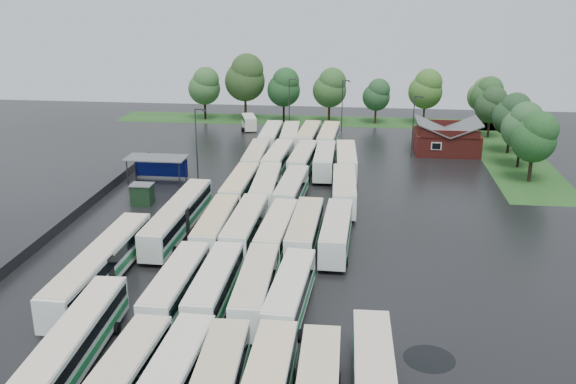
# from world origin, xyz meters

# --- Properties ---
(ground) EXTENTS (160.00, 160.00, 0.00)m
(ground) POSITION_xyz_m (0.00, 0.00, 0.00)
(ground) COLOR black
(ground) RESTS_ON ground
(brick_building) EXTENTS (10.07, 8.60, 5.39)m
(brick_building) POSITION_xyz_m (24.00, 42.77, 1.87)
(brick_building) COLOR maroon
(brick_building) RESTS_ON ground
(wash_shed) EXTENTS (8.20, 4.20, 3.58)m
(wash_shed) POSITION_xyz_m (-17.20, 22.02, 2.99)
(wash_shed) COLOR #2D2D30
(wash_shed) RESTS_ON ground
(utility_hut) EXTENTS (2.70, 2.20, 2.62)m
(utility_hut) POSITION_xyz_m (-16.20, 12.60, 1.32)
(utility_hut) COLOR black
(utility_hut) RESTS_ON ground
(grass_strip_north) EXTENTS (80.00, 10.00, 0.01)m
(grass_strip_north) POSITION_xyz_m (2.00, 64.80, 0.01)
(grass_strip_north) COLOR #1F4B18
(grass_strip_north) RESTS_ON ground
(grass_strip_east) EXTENTS (10.00, 50.00, 0.01)m
(grass_strip_east) POSITION_xyz_m (34.00, 42.80, 0.01)
(grass_strip_east) COLOR #1F4B18
(grass_strip_east) RESTS_ON ground
(west_fence) EXTENTS (0.10, 50.00, 1.20)m
(west_fence) POSITION_xyz_m (-22.20, 8.00, 0.60)
(west_fence) COLOR #2D2D30
(west_fence) RESTS_ON ground
(bus_r0c0) EXTENTS (3.15, 12.77, 3.53)m
(bus_r0c0) POSITION_xyz_m (-4.24, -26.31, 1.94)
(bus_r0c0) COLOR white
(bus_r0c0) RESTS_ON ground
(bus_r0c1) EXTENTS (3.00, 12.68, 3.51)m
(bus_r0c1) POSITION_xyz_m (-1.06, -25.75, 1.93)
(bus_r0c1) COLOR white
(bus_r0c1) RESTS_ON ground
(bus_r1c0) EXTENTS (2.85, 12.61, 3.50)m
(bus_r1c0) POSITION_xyz_m (-4.55, -12.53, 1.93)
(bus_r1c0) COLOR white
(bus_r1c0) RESTS_ON ground
(bus_r1c1) EXTENTS (2.66, 12.44, 3.46)m
(bus_r1c1) POSITION_xyz_m (-1.36, -12.09, 1.90)
(bus_r1c1) COLOR white
(bus_r1c1) RESTS_ON ground
(bus_r1c2) EXTENTS (3.02, 12.64, 3.50)m
(bus_r1c2) POSITION_xyz_m (2.13, -12.13, 1.92)
(bus_r1c2) COLOR white
(bus_r1c2) RESTS_ON ground
(bus_r1c3) EXTENTS (3.20, 12.43, 3.43)m
(bus_r1c3) POSITION_xyz_m (5.11, -12.69, 1.89)
(bus_r1c3) COLOR white
(bus_r1c3) RESTS_ON ground
(bus_r2c0) EXTENTS (2.86, 12.75, 3.54)m
(bus_r2c0) POSITION_xyz_m (-4.27, 1.19, 1.95)
(bus_r2c0) COLOR white
(bus_r2c0) RESTS_ON ground
(bus_r2c1) EXTENTS (2.94, 13.00, 3.61)m
(bus_r2c1) POSITION_xyz_m (-1.21, 1.38, 1.98)
(bus_r2c1) COLOR white
(bus_r2c1) RESTS_ON ground
(bus_r2c2) EXTENTS (3.08, 12.49, 3.45)m
(bus_r2c2) POSITION_xyz_m (2.18, 0.86, 1.90)
(bus_r2c2) COLOR white
(bus_r2c2) RESTS_ON ground
(bus_r2c3) EXTENTS (2.97, 12.89, 3.58)m
(bus_r2c3) POSITION_xyz_m (5.03, 1.15, 1.97)
(bus_r2c3) COLOR white
(bus_r2c3) RESTS_ON ground
(bus_r2c4) EXTENTS (2.98, 12.62, 3.50)m
(bus_r2c4) POSITION_xyz_m (8.25, 1.34, 1.92)
(bus_r2c4) COLOR white
(bus_r2c4) RESTS_ON ground
(bus_r3c0) EXTENTS (2.84, 12.77, 3.55)m
(bus_r3c0) POSITION_xyz_m (-4.32, 14.73, 1.95)
(bus_r3c0) COLOR white
(bus_r3c0) RESTS_ON ground
(bus_r3c1) EXTENTS (3.30, 13.12, 3.62)m
(bus_r3c1) POSITION_xyz_m (-1.04, 14.61, 1.99)
(bus_r3c1) COLOR white
(bus_r3c1) RESTS_ON ground
(bus_r3c2) EXTENTS (3.15, 12.53, 3.46)m
(bus_r3c2) POSITION_xyz_m (2.15, 14.56, 1.90)
(bus_r3c2) COLOR white
(bus_r3c2) RESTS_ON ground
(bus_r3c4) EXTENTS (3.29, 13.15, 3.63)m
(bus_r3c4) POSITION_xyz_m (8.56, 14.96, 2.00)
(bus_r3c4) COLOR white
(bus_r3c4) RESTS_ON ground
(bus_r4c0) EXTENTS (2.99, 12.54, 3.47)m
(bus_r4c0) POSITION_xyz_m (-4.59, 28.53, 1.91)
(bus_r4c0) COLOR white
(bus_r4c0) RESTS_ON ground
(bus_r4c1) EXTENTS (3.23, 12.69, 3.50)m
(bus_r4c1) POSITION_xyz_m (-1.38, 28.47, 1.93)
(bus_r4c1) COLOR white
(bus_r4c1) RESTS_ON ground
(bus_r4c2) EXTENTS (3.29, 12.75, 3.52)m
(bus_r4c2) POSITION_xyz_m (2.19, 28.31, 1.93)
(bus_r4c2) COLOR white
(bus_r4c2) RESTS_ON ground
(bus_r4c3) EXTENTS (2.80, 12.52, 3.48)m
(bus_r4c3) POSITION_xyz_m (5.31, 28.56, 1.91)
(bus_r4c3) COLOR white
(bus_r4c3) RESTS_ON ground
(bus_r4c4) EXTENTS (3.37, 13.00, 3.59)m
(bus_r4c4) POSITION_xyz_m (8.39, 28.62, 1.97)
(bus_r4c4) COLOR white
(bus_r4c4) RESTS_ON ground
(bus_r5c0) EXTENTS (3.01, 12.80, 3.55)m
(bus_r5c0) POSITION_xyz_m (-4.37, 41.68, 1.95)
(bus_r5c0) COLOR white
(bus_r5c0) RESTS_ON ground
(bus_r5c1) EXTENTS (3.23, 12.45, 3.43)m
(bus_r5c1) POSITION_xyz_m (-1.22, 42.20, 1.89)
(bus_r5c1) COLOR white
(bus_r5c1) RESTS_ON ground
(bus_r5c2) EXTENTS (3.28, 12.99, 3.59)m
(bus_r5c2) POSITION_xyz_m (1.83, 42.17, 1.97)
(bus_r5c2) COLOR white
(bus_r5c2) RESTS_ON ground
(bus_r5c3) EXTENTS (3.16, 12.84, 3.55)m
(bus_r5c3) POSITION_xyz_m (5.11, 42.22, 1.95)
(bus_r5c3) COLOR white
(bus_r5c3) RESTS_ON ground
(artic_bus_west_a) EXTENTS (3.32, 18.62, 3.44)m
(artic_bus_west_a) POSITION_xyz_m (-9.20, -23.34, 1.91)
(artic_bus_west_a) COLOR white
(artic_bus_west_a) RESTS_ON ground
(artic_bus_west_b) EXTENTS (3.05, 18.70, 3.46)m
(artic_bus_west_b) POSITION_xyz_m (-9.11, 3.87, 1.92)
(artic_bus_west_b) COLOR white
(artic_bus_west_b) RESTS_ON ground
(artic_bus_west_c) EXTENTS (2.96, 19.47, 3.61)m
(artic_bus_west_c) POSITION_xyz_m (-12.45, -9.41, 2.00)
(artic_bus_west_c) COLOR white
(artic_bus_west_c) RESTS_ON ground
(minibus) EXTENTS (3.74, 6.24, 2.56)m
(minibus) POSITION_xyz_m (-10.47, 55.82, 1.42)
(minibus) COLOR white
(minibus) RESTS_ON ground
(tree_north_0) EXTENTS (6.30, 6.30, 10.43)m
(tree_north_0) POSITION_xyz_m (-20.60, 63.71, 6.71)
(tree_north_0) COLOR black
(tree_north_0) RESTS_ON ground
(tree_north_1) EXTENTS (7.90, 7.90, 13.09)m
(tree_north_1) POSITION_xyz_m (-12.48, 64.18, 8.42)
(tree_north_1) COLOR #311F11
(tree_north_1) RESTS_ON ground
(tree_north_2) EXTENTS (6.41, 6.41, 10.62)m
(tree_north_2) POSITION_xyz_m (-4.74, 63.18, 6.83)
(tree_north_2) COLOR black
(tree_north_2) RESTS_ON ground
(tree_north_3) EXTENTS (6.48, 6.48, 10.74)m
(tree_north_3) POSITION_xyz_m (4.15, 63.19, 6.91)
(tree_north_3) COLOR black
(tree_north_3) RESTS_ON ground
(tree_north_4) EXTENTS (5.27, 5.27, 8.73)m
(tree_north_4) POSITION_xyz_m (13.09, 63.84, 5.61)
(tree_north_4) COLOR #3B2615
(tree_north_4) RESTS_ON ground
(tree_north_5) EXTENTS (6.46, 6.46, 10.70)m
(tree_north_5) POSITION_xyz_m (22.32, 64.06, 6.88)
(tree_north_5) COLOR #322215
(tree_north_5) RESTS_ON ground
(tree_north_6) EXTENTS (5.59, 5.59, 9.26)m
(tree_north_6) POSITION_xyz_m (33.02, 64.66, 5.95)
(tree_north_6) COLOR black
(tree_north_6) RESTS_ON ground
(tree_east_0) EXTENTS (5.98, 5.98, 9.90)m
(tree_east_0) POSITION_xyz_m (33.81, 27.93, 6.37)
(tree_east_0) COLOR black
(tree_east_0) RESTS_ON ground
(tree_east_1) EXTENTS (5.97, 5.97, 9.89)m
(tree_east_1) POSITION_xyz_m (33.78, 35.14, 6.36)
(tree_east_1) COLOR black
(tree_east_1) RESTS_ON ground
(tree_east_2) EXTENTS (5.92, 5.92, 9.80)m
(tree_east_2) POSITION_xyz_m (34.07, 43.61, 6.30)
(tree_east_2) COLOR black
(tree_east_2) RESTS_ON ground
(tree_east_3) EXTENTS (5.49, 5.49, 9.10)m
(tree_east_3) POSITION_xyz_m (32.78, 54.26, 5.85)
(tree_east_3) COLOR black
(tree_east_3) RESTS_ON ground
(tree_east_4) EXTENTS (5.88, 5.88, 9.75)m
(tree_east_4) POSITION_xyz_m (33.32, 62.00, 6.27)
(tree_east_4) COLOR black
(tree_east_4) RESTS_ON ground
(lamp_post_ne) EXTENTS (1.49, 0.29, 9.67)m
(lamp_post_ne) POSITION_xyz_m (18.41, 39.12, 5.62)
(lamp_post_ne) COLOR #2D2D30
(lamp_post_ne) RESTS_ON ground
(lamp_post_nw) EXTENTS (1.55, 0.30, 10.09)m
(lamp_post_nw) POSITION_xyz_m (-11.77, 23.23, 5.86)
(lamp_post_nw) COLOR #2D2D30
(lamp_post_nw) RESTS_ON ground
(lamp_post_back_w) EXTENTS (1.46, 0.28, 9.49)m
(lamp_post_back_w) POSITION_xyz_m (-2.87, 56.28, 5.51)
(lamp_post_back_w) COLOR #2D2D30
(lamp_post_back_w) RESTS_ON ground
(lamp_post_back_e) EXTENTS (1.46, 0.28, 9.49)m
(lamp_post_back_e) POSITION_xyz_m (6.85, 55.70, 5.51)
(lamp_post_back_e) COLOR #2D2D30
(lamp_post_back_e) RESTS_ON ground
(puddle_0) EXTENTS (6.06, 6.06, 0.01)m
(puddle_0) POSITION_xyz_m (-1.34, -17.17, 0.00)
(puddle_0) COLOR black
(puddle_0) RESTS_ON ground
(puddle_2) EXTENTS (5.99, 5.99, 0.01)m
(puddle_2) POSITION_xyz_m (-9.58, 0.50, 0.00)
(puddle_2) COLOR black
(puddle_2) RESTS_ON ground
(puddle_3) EXTENTS (4.70, 4.70, 0.01)m
(puddle_3) POSITION_xyz_m (3.97, -0.44, 0.00)
(puddle_3) COLOR black
(puddle_3) RESTS_ON ground
(puddle_4) EXTENTS (3.82, 3.82, 0.01)m
(puddle_4) POSITION_xyz_m (15.99, -18.05, 0.00)
(puddle_4) COLOR black
(puddle_4) RESTS_ON ground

